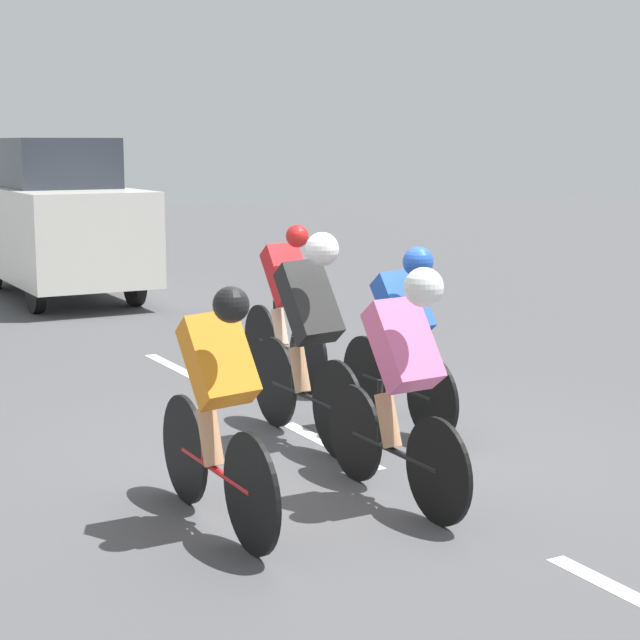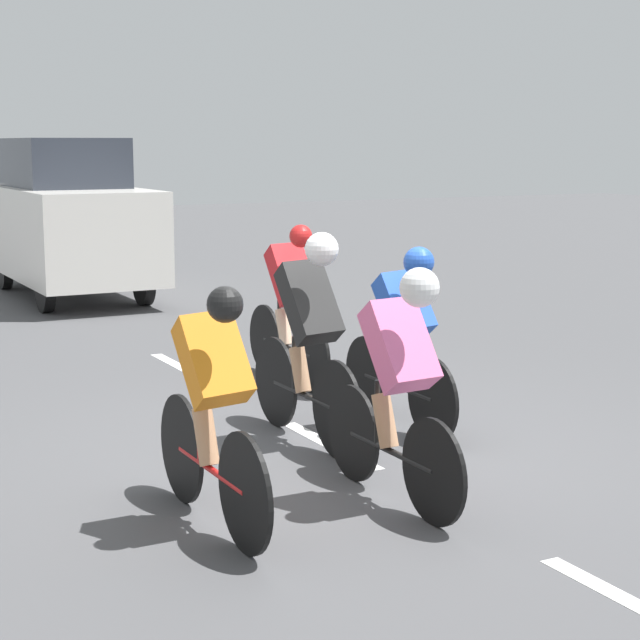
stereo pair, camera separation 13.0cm
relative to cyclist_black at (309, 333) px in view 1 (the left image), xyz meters
The scene contains 9 objects.
ground_plane 0.86m from the cyclist_black, 133.77° to the left, with size 60.00×60.00×0.00m, color #4C4C4F.
lane_stripe_mid 0.86m from the cyclist_black, 143.18° to the left, with size 0.12×1.40×0.01m, color white.
lane_stripe_far 3.22m from the cyclist_black, 92.29° to the right, with size 0.12×1.40×0.01m, color white.
cyclist_black is the anchor object (origin of this frame).
cyclist_red 2.03m from the cyclist_black, 112.27° to the right, with size 0.34×1.65×1.50m.
cyclist_blue 0.84m from the cyclist_black, behind, with size 0.35×1.63×1.46m.
cyclist_pink 1.47m from the cyclist_black, 84.71° to the left, with size 0.33×1.60×1.51m.
cyclist_orange 1.85m from the cyclist_black, 45.68° to the left, with size 0.35×1.66×1.46m.
support_car 8.57m from the cyclist_black, 93.05° to the right, with size 1.70×4.17×2.29m.
Camera 1 is at (3.75, 6.67, 2.22)m, focal length 60.00 mm.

